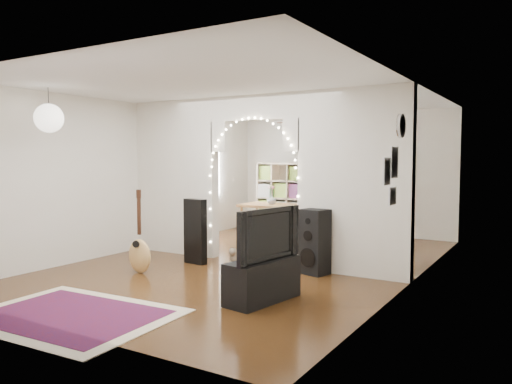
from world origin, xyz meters
The scene contains 25 objects.
floor centered at (0.00, 0.00, 0.00)m, with size 7.50×7.50×0.00m, color black.
ceiling centered at (0.00, 0.00, 2.70)m, with size 5.00×7.50×0.02m, color white.
wall_back centered at (0.00, 3.75, 1.35)m, with size 5.00×0.02×2.70m, color silver.
wall_front centered at (0.00, -3.75, 1.35)m, with size 5.00×0.02×2.70m, color silver.
wall_left centered at (-2.50, 0.00, 1.35)m, with size 0.02×7.50×2.70m, color silver.
wall_right centered at (2.50, 0.00, 1.35)m, with size 0.02×7.50×2.70m, color silver.
divider_wall centered at (0.00, 0.00, 1.42)m, with size 5.00×0.20×2.70m.
fairy_lights centered at (0.00, -0.13, 1.55)m, with size 1.64×0.04×1.60m, color #FFEABF, non-canonical shape.
window centered at (-2.47, 1.80, 1.50)m, with size 0.04×1.20×1.40m, color white.
wall_clock centered at (2.48, -0.60, 2.10)m, with size 0.31×0.31×0.03m, color white.
picture_frames centered at (2.48, -1.00, 1.50)m, with size 0.02×0.50×0.70m, color white, non-canonical shape.
paper_lantern centered at (-1.90, -2.40, 2.25)m, with size 0.40×0.40×0.40m, color white.
ceiling_fan centered at (0.00, 2.00, 2.40)m, with size 1.10×1.10×0.30m, color gold, non-canonical shape.
area_rug centered at (-0.28, -3.40, 0.01)m, with size 2.15×1.62×0.02m, color maroon.
guitar_case centered at (-0.79, -0.58, 0.52)m, with size 0.40×0.13×1.04m, color black.
acoustic_guitar centered at (-1.08, -1.53, 0.46)m, with size 0.44×0.26×1.05m.
tabby_cat centered at (-0.21, -0.27, 0.12)m, with size 0.19×0.44×0.29m.
floor_speaker centered at (1.16, -0.25, 0.47)m, with size 0.44×0.40×0.95m.
media_console centered at (1.20, -1.84, 0.25)m, with size 0.40×1.00×0.50m, color black.
tv centered at (1.20, -1.84, 0.81)m, with size 1.07×0.14×0.62m, color black.
bookcase centered at (-0.90, 2.98, 0.79)m, with size 1.55×0.39×1.59m, color beige.
dining_table centered at (-0.80, 1.94, 0.68)m, with size 1.22×0.83×0.76m.
flower_vase centered at (-0.80, 1.94, 0.85)m, with size 0.18×0.18×0.19m, color silver.
dining_chair_left centered at (0.14, 1.76, 0.22)m, with size 0.46×0.48×0.43m, color brown.
dining_chair_right centered at (1.27, 1.51, 0.27)m, with size 0.58×0.60×0.54m, color brown.
Camera 1 is at (4.15, -6.87, 1.71)m, focal length 35.00 mm.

